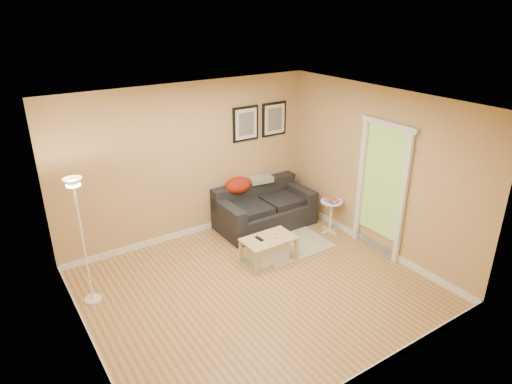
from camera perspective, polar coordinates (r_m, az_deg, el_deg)
floor at (r=6.47m, az=0.09°, el=-12.15°), size 4.50×4.50×0.00m
ceiling at (r=5.41m, az=0.11°, el=10.99°), size 4.50×4.50×0.00m
wall_back at (r=7.45m, az=-8.45°, el=3.74°), size 4.50×0.00×4.50m
wall_front at (r=4.50m, az=14.57°, el=-10.46°), size 4.50×0.00×4.50m
wall_left at (r=5.08m, az=-21.76°, el=-7.36°), size 0.00×4.00×4.00m
wall_right at (r=7.22m, az=15.16°, el=2.54°), size 0.00×4.00×4.00m
baseboard_back at (r=7.94m, az=-7.90°, el=-4.82°), size 4.50×0.02×0.10m
baseboard_front at (r=5.29m, az=13.05°, el=-21.82°), size 4.50×0.02×0.10m
baseboard_left at (r=5.78m, az=-19.77°, el=-18.13°), size 0.02×4.00×0.10m
baseboard_right at (r=7.72m, az=14.16°, el=-6.19°), size 0.02×4.00×0.10m
sofa at (r=7.97m, az=1.16°, el=-1.88°), size 1.70×0.90×0.75m
red_throw at (r=7.85m, az=-2.32°, el=0.85°), size 0.48×0.36×0.28m
plaid_throw at (r=8.09m, az=0.57°, el=1.65°), size 0.45×0.32×0.10m
framed_print_left at (r=7.78m, az=-1.33°, el=8.66°), size 0.50×0.04×0.60m
framed_print_right at (r=8.11m, az=2.31°, el=9.23°), size 0.50×0.04×0.60m
area_rug at (r=7.51m, az=4.53°, el=-6.76°), size 1.25×0.85×0.01m
green_runner at (r=7.18m, az=0.96°, el=-8.22°), size 0.70×0.50×0.01m
coffee_table at (r=6.98m, az=1.62°, el=-7.32°), size 0.87×0.60×0.40m
remote_control at (r=6.85m, az=0.42°, el=-5.94°), size 0.06×0.16×0.02m
tape_roll at (r=6.88m, az=2.44°, el=-5.77°), size 0.07×0.07×0.03m
storage_bin at (r=7.03m, az=1.50°, el=-7.31°), size 0.58×0.42×0.35m
side_table at (r=7.91m, az=9.45°, el=-3.06°), size 0.38×0.38×0.58m
book_stack at (r=7.76m, az=9.54°, el=-0.93°), size 0.22×0.25×0.07m
floor_lamp at (r=6.20m, az=-21.03°, el=-6.39°), size 0.23×0.23×1.78m
doorway at (r=7.19m, az=15.55°, el=0.05°), size 0.12×1.01×2.13m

